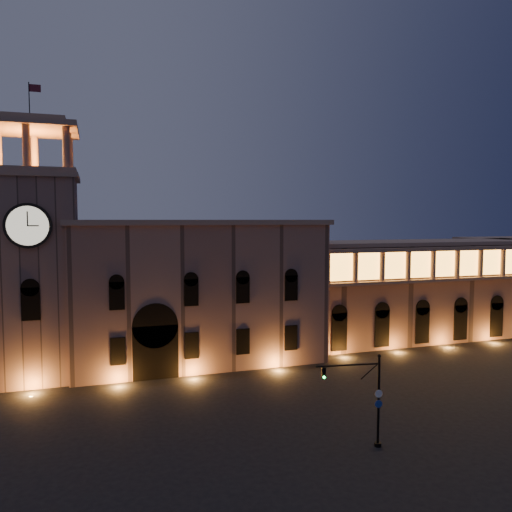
{
  "coord_description": "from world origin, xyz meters",
  "views": [
    {
      "loc": [
        -14.15,
        -38.7,
        17.58
      ],
      "look_at": [
        3.62,
        16.0,
        13.42
      ],
      "focal_mm": 35.0,
      "sensor_mm": 36.0,
      "label": 1
    }
  ],
  "objects": [
    {
      "name": "ground",
      "position": [
        0.0,
        0.0,
        0.0
      ],
      "size": [
        160.0,
        160.0,
        0.0
      ],
      "primitive_type": "plane",
      "color": "black",
      "rests_on": "ground"
    },
    {
      "name": "government_building",
      "position": [
        -2.08,
        21.93,
        8.77
      ],
      "size": [
        30.8,
        12.8,
        17.6
      ],
      "color": "#7F5D53",
      "rests_on": "ground"
    },
    {
      "name": "clock_tower",
      "position": [
        -20.5,
        20.98,
        12.5
      ],
      "size": [
        9.8,
        9.8,
        32.4
      ],
      "color": "#7F5D53",
      "rests_on": "ground"
    },
    {
      "name": "colonnade_wing",
      "position": [
        32.0,
        23.92,
        7.33
      ],
      "size": [
        40.6,
        11.5,
        14.5
      ],
      "color": "#7B594E",
      "rests_on": "ground"
    },
    {
      "name": "traffic_light",
      "position": [
        5.59,
        -5.74,
        3.84
      ],
      "size": [
        5.28,
        1.1,
        7.31
      ],
      "rotation": [
        0.0,
        0.0,
        -0.15
      ],
      "color": "black",
      "rests_on": "ground"
    }
  ]
}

